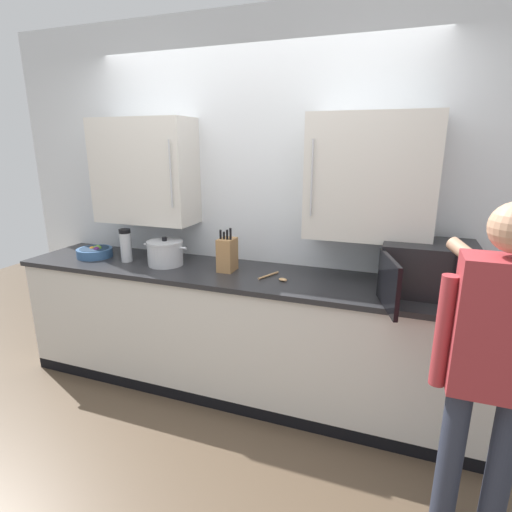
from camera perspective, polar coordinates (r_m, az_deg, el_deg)
ground_plane at (r=2.83m, az=-7.81°, el=-24.88°), size 9.16×9.16×0.00m
back_wall_tiled at (r=3.06m, az=-0.27°, el=8.20°), size 4.26×0.44×2.74m
counter_unit at (r=3.06m, az=-2.37°, el=-10.79°), size 3.44×0.66×0.94m
microwave_oven at (r=2.67m, az=22.60°, el=-1.53°), size 0.55×0.77×0.31m
stock_pot at (r=3.11m, az=-12.74°, el=0.45°), size 0.36×0.27×0.22m
wooden_spoon at (r=2.74m, az=2.86°, el=-3.07°), size 0.20×0.19×0.02m
fruit_bowl at (r=3.52m, az=-21.89°, el=0.55°), size 0.28×0.28×0.10m
knife_block at (r=2.89m, az=-4.10°, el=0.23°), size 0.11×0.15×0.32m
thermos_flask at (r=3.28m, az=-17.97°, el=1.47°), size 0.09×0.09×0.26m
person_figure at (r=2.00m, az=30.35°, el=-12.21°), size 0.44×0.60×1.62m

